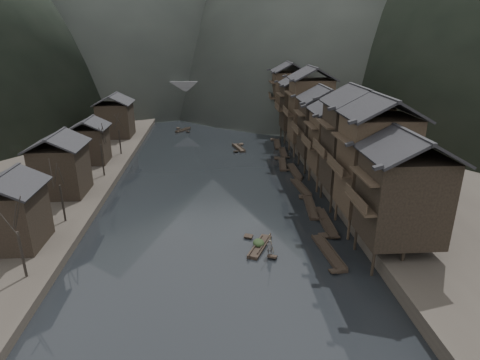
{
  "coord_description": "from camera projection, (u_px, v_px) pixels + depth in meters",
  "views": [
    {
      "loc": [
        -0.18,
        -41.57,
        21.3
      ],
      "look_at": [
        3.17,
        9.39,
        2.5
      ],
      "focal_mm": 30.0,
      "sensor_mm": 36.0,
      "label": 1
    }
  ],
  "objects": [
    {
      "name": "midriver_boats",
      "position": [
        215.0,
        126.0,
        96.2
      ],
      "size": [
        17.79,
        39.64,
        0.45
      ],
      "color": "black",
      "rests_on": "water"
    },
    {
      "name": "stilt_houses",
      "position": [
        326.0,
        116.0,
        62.44
      ],
      "size": [
        9.0,
        67.6,
        16.0
      ],
      "color": "black",
      "rests_on": "ground"
    },
    {
      "name": "moored_sampans",
      "position": [
        297.0,
        181.0,
        60.73
      ],
      "size": [
        3.17,
        50.63,
        0.47
      ],
      "color": "black",
      "rests_on": "water"
    },
    {
      "name": "right_bank",
      "position": [
        379.0,
        134.0,
        85.6
      ],
      "size": [
        40.0,
        200.0,
        1.8
      ],
      "primitive_type": "cube",
      "color": "#2D2823",
      "rests_on": "ground"
    },
    {
      "name": "water",
      "position": [
        218.0,
        229.0,
        46.3
      ],
      "size": [
        300.0,
        300.0,
        0.0
      ],
      "primitive_type": "plane",
      "color": "black",
      "rests_on": "ground"
    },
    {
      "name": "cargo_heap",
      "position": [
        259.0,
        240.0,
        42.18
      ],
      "size": [
        1.21,
        1.58,
        0.72
      ],
      "primitive_type": "ellipsoid",
      "color": "black",
      "rests_on": "hero_sampan"
    },
    {
      "name": "bare_trees",
      "position": [
        86.0,
        157.0,
        52.14
      ],
      "size": [
        3.46,
        41.71,
        6.92
      ],
      "color": "black",
      "rests_on": "left_bank"
    },
    {
      "name": "stone_bridge",
      "position": [
        214.0,
        94.0,
        111.95
      ],
      "size": [
        40.0,
        6.0,
        9.0
      ],
      "color": "#4C4C4F",
      "rests_on": "ground"
    },
    {
      "name": "hero_sampan",
      "position": [
        260.0,
        246.0,
        42.18
      ],
      "size": [
        3.12,
        5.37,
        0.44
      ],
      "color": "black",
      "rests_on": "water"
    },
    {
      "name": "bamboo_pole",
      "position": [
        272.0,
        222.0,
        39.36
      ],
      "size": [
        0.94,
        2.12,
        3.41
      ],
      "primitive_type": "cylinder",
      "rotation": [
        0.58,
        0.0,
        -0.4
      ],
      "color": "#8C7A51",
      "rests_on": "boatman"
    },
    {
      "name": "boatman",
      "position": [
        270.0,
        245.0,
        40.23
      ],
      "size": [
        0.66,
        0.49,
        1.66
      ],
      "primitive_type": "imported",
      "rotation": [
        0.0,
        0.0,
        2.99
      ],
      "color": "#4D4D4F",
      "rests_on": "hero_sampan"
    },
    {
      "name": "left_bank",
      "position": [
        43.0,
        141.0,
        81.39
      ],
      "size": [
        40.0,
        200.0,
        1.2
      ],
      "primitive_type": "cube",
      "color": "#2D2823",
      "rests_on": "ground"
    },
    {
      "name": "left_houses",
      "position": [
        83.0,
        140.0,
        61.91
      ],
      "size": [
        8.1,
        53.2,
        8.73
      ],
      "color": "black",
      "rests_on": "left_bank"
    }
  ]
}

